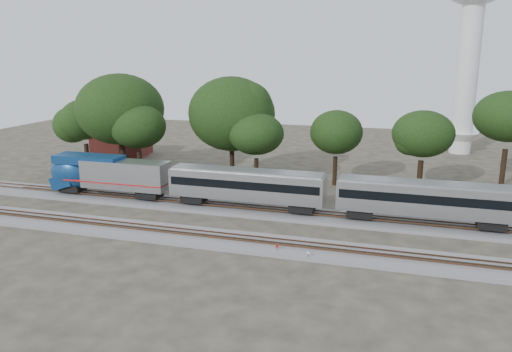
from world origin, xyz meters
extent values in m
plane|color=#383328|center=(0.00, 0.00, 0.00)|extent=(160.00, 160.00, 0.00)
cube|color=slate|center=(0.00, 6.00, 0.20)|extent=(160.00, 5.00, 0.40)
cube|color=brown|center=(0.00, 5.28, 0.66)|extent=(160.00, 0.08, 0.15)
cube|color=brown|center=(0.00, 6.72, 0.66)|extent=(160.00, 0.08, 0.15)
cube|color=slate|center=(0.00, -4.00, 0.20)|extent=(160.00, 5.00, 0.40)
cube|color=brown|center=(0.00, -4.72, 0.66)|extent=(160.00, 0.08, 0.15)
cube|color=brown|center=(0.00, -3.28, 0.66)|extent=(160.00, 0.08, 0.15)
cube|color=#B7B9BF|center=(-17.30, 6.00, 3.44)|extent=(11.29, 3.19, 3.51)
ellipsoid|color=navy|center=(-25.39, 6.00, 3.18)|extent=(5.75, 3.32, 4.90)
cube|color=navy|center=(-22.52, 6.00, 5.10)|extent=(9.05, 3.13, 1.06)
cube|color=black|center=(-24.86, 6.00, 4.24)|extent=(0.48, 2.45, 1.39)
cube|color=maroon|center=(-18.58, 6.00, 2.54)|extent=(13.84, 3.23, 0.19)
cube|color=black|center=(-25.23, 6.00, 1.21)|extent=(2.77, 2.34, 0.96)
cube|color=black|center=(-14.05, 6.00, 1.21)|extent=(2.77, 2.34, 0.96)
cube|color=#B7B9BF|center=(-1.28, 6.00, 3.29)|extent=(18.53, 3.19, 3.19)
cube|color=black|center=(-1.28, 6.00, 3.60)|extent=(17.89, 3.24, 0.96)
cube|color=gray|center=(-1.28, 6.00, 4.94)|extent=(18.10, 2.56, 0.37)
cube|color=black|center=(-7.98, 6.00, 1.21)|extent=(2.77, 2.34, 0.96)
cube|color=black|center=(5.43, 6.00, 1.21)|extent=(2.77, 2.34, 0.96)
cube|color=#B7B9BF|center=(18.69, 6.00, 3.29)|extent=(18.53, 3.19, 3.19)
cube|color=black|center=(18.69, 6.00, 3.60)|extent=(17.89, 3.24, 0.96)
cube|color=gray|center=(18.69, 6.00, 4.94)|extent=(18.10, 2.56, 0.37)
cube|color=black|center=(11.98, 6.00, 1.21)|extent=(2.77, 2.34, 0.96)
cube|color=black|center=(25.40, 6.00, 1.21)|extent=(2.77, 2.34, 0.96)
cylinder|color=#512D19|center=(5.37, -5.47, 0.40)|extent=(0.05, 0.05, 0.80)
cylinder|color=#A40C0B|center=(5.37, -5.47, 0.75)|extent=(0.28, 0.04, 0.28)
cylinder|color=#512D19|center=(8.48, -6.22, 0.40)|extent=(0.05, 0.05, 0.81)
cylinder|color=silver|center=(8.48, -6.22, 0.76)|extent=(0.29, 0.09, 0.29)
cube|color=#512D19|center=(8.16, -5.58, 0.15)|extent=(0.52, 0.33, 0.30)
cylinder|color=silver|center=(26.47, 51.83, 13.57)|extent=(3.88, 3.88, 27.13)
cone|color=silver|center=(26.47, 51.83, 1.94)|extent=(6.20, 6.20, 3.88)
cube|color=maroon|center=(-33.56, 31.81, 1.92)|extent=(10.62, 8.31, 3.83)
cube|color=black|center=(-33.56, 31.81, 4.26)|extent=(10.85, 8.54, 0.86)
cylinder|color=black|center=(-31.51, 18.25, 2.25)|extent=(0.70, 0.70, 4.50)
ellipsoid|color=black|center=(-31.51, 18.25, 8.35)|extent=(8.48, 8.48, 7.21)
cylinder|color=black|center=(-25.03, 18.22, 2.73)|extent=(0.70, 0.70, 5.47)
ellipsoid|color=black|center=(-25.03, 18.22, 10.15)|extent=(10.31, 10.31, 8.76)
cylinder|color=black|center=(-20.81, 15.75, 2.18)|extent=(0.70, 0.70, 4.37)
ellipsoid|color=black|center=(-20.81, 15.75, 8.11)|extent=(8.23, 8.23, 7.00)
cylinder|color=black|center=(-7.88, 19.83, 2.65)|extent=(0.70, 0.70, 5.30)
ellipsoid|color=black|center=(-7.88, 19.83, 9.84)|extent=(9.99, 9.99, 8.49)
cylinder|color=black|center=(-3.35, 17.14, 2.04)|extent=(0.70, 0.70, 4.08)
ellipsoid|color=black|center=(-3.35, 17.14, 7.57)|extent=(7.69, 7.69, 6.53)
cylinder|color=black|center=(7.06, 21.33, 2.05)|extent=(0.70, 0.70, 4.11)
ellipsoid|color=black|center=(7.06, 21.33, 7.63)|extent=(7.75, 7.75, 6.59)
cylinder|color=black|center=(18.55, 21.15, 2.14)|extent=(0.70, 0.70, 4.27)
ellipsoid|color=black|center=(18.55, 21.15, 7.94)|extent=(8.06, 8.06, 6.85)
cylinder|color=black|center=(29.79, 27.21, 2.67)|extent=(0.70, 0.70, 5.34)
ellipsoid|color=black|center=(29.79, 27.21, 9.92)|extent=(10.08, 10.08, 8.57)
camera|label=1|loc=(15.91, -47.94, 18.35)|focal=35.00mm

